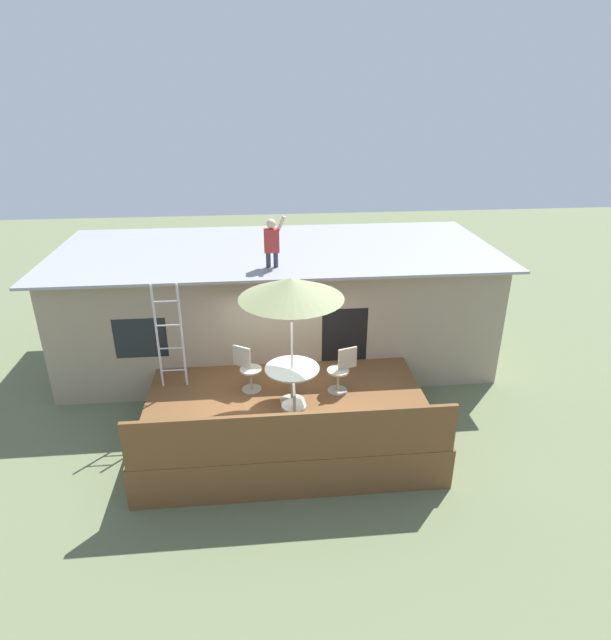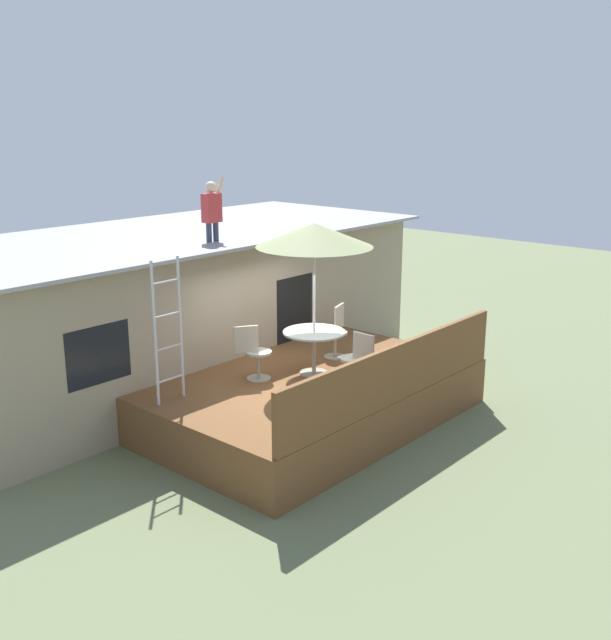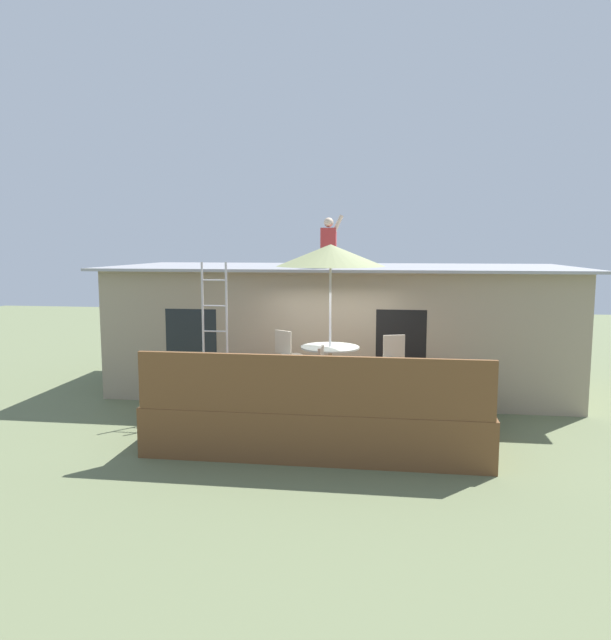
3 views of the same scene
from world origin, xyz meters
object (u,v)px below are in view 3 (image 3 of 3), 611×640
(patio_table, at_px, (330,355))
(step_ladder, at_px, (215,319))
(person_figure, at_px, (329,239))
(patio_chair_right, at_px, (387,361))
(patio_umbrella, at_px, (331,255))
(patio_chair_left, at_px, (288,356))
(patio_chair_near, at_px, (322,373))

(patio_table, height_order, step_ladder, step_ladder)
(person_figure, bearing_deg, patio_chair_right, -55.52)
(patio_table, xyz_separation_m, step_ladder, (-2.35, 0.84, 0.51))
(patio_umbrella, relative_size, patio_chair_left, 2.76)
(patio_table, relative_size, person_figure, 0.94)
(patio_chair_right, bearing_deg, person_figure, -73.64)
(step_ladder, distance_m, patio_chair_near, 2.98)
(patio_table, xyz_separation_m, patio_chair_near, (-0.04, -0.93, -0.13))
(patio_table, bearing_deg, patio_umbrella, 0.00)
(step_ladder, height_order, patio_chair_near, step_ladder)
(step_ladder, relative_size, person_figure, 1.98)
(patio_chair_left, xyz_separation_m, patio_chair_near, (0.81, -1.49, 0.00))
(person_figure, height_order, patio_chair_near, person_figure)
(step_ladder, distance_m, person_figure, 2.92)
(patio_table, relative_size, step_ladder, 0.47)
(step_ladder, distance_m, patio_chair_left, 1.66)
(patio_table, relative_size, patio_chair_right, 1.13)
(patio_umbrella, bearing_deg, person_figure, 96.56)
(patio_table, distance_m, step_ladder, 2.55)
(patio_chair_left, bearing_deg, patio_chair_near, -27.96)
(patio_chair_left, relative_size, patio_chair_right, 1.00)
(person_figure, bearing_deg, step_ladder, -148.28)
(patio_umbrella, xyz_separation_m, patio_chair_left, (-0.85, 0.56, -1.89))
(patio_chair_left, height_order, patio_chair_right, same)
(patio_umbrella, height_order, patio_chair_left, patio_umbrella)
(step_ladder, bearing_deg, person_figure, 31.72)
(step_ladder, bearing_deg, patio_table, -19.75)
(step_ladder, relative_size, patio_chair_near, 2.39)
(step_ladder, distance_m, patio_chair_right, 3.45)
(patio_table, xyz_separation_m, patio_umbrella, (0.00, 0.00, 1.76))
(step_ladder, bearing_deg, patio_chair_right, -8.76)
(step_ladder, bearing_deg, patio_umbrella, -19.75)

